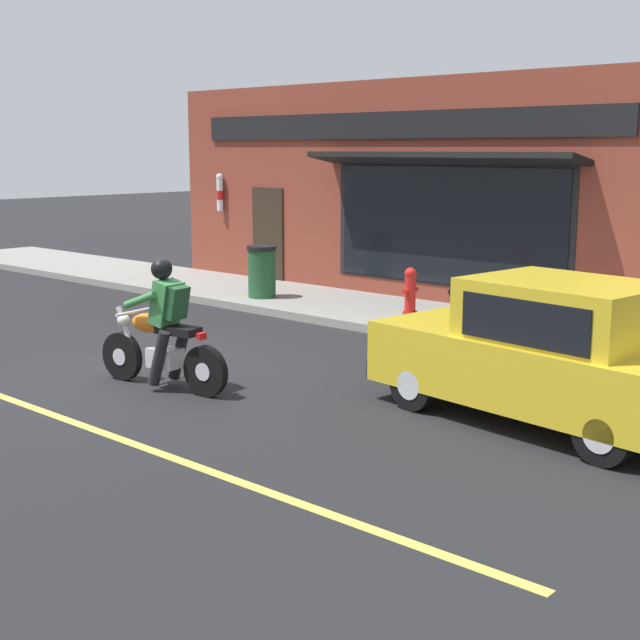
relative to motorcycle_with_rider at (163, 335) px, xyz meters
name	(u,v)px	position (x,y,z in m)	size (l,w,h in m)	color
ground_plane	(140,373)	(0.25, 0.84, -0.68)	(80.00, 80.00, 0.00)	black
sidewalk_curb	(267,295)	(5.57, 3.84, -0.61)	(2.60, 22.00, 0.14)	gray
storefront_building	(394,192)	(7.10, 1.89, 1.43)	(1.25, 11.44, 4.20)	brown
motorcycle_with_rider	(163,335)	(0.00, 0.00, 0.00)	(0.65, 2.01, 1.62)	black
car_hatchback	(548,354)	(1.87, -4.19, 0.09)	(2.06, 3.94, 1.57)	black
traffic_cone	(632,315)	(6.38, -3.21, -0.25)	(0.36, 0.36, 0.60)	black
fire_hydrant	(410,295)	(5.01, -0.06, -0.11)	(0.36, 0.24, 0.88)	red
trash_bin	(262,271)	(5.05, 3.44, -0.04)	(0.56, 0.56, 0.98)	#23512D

